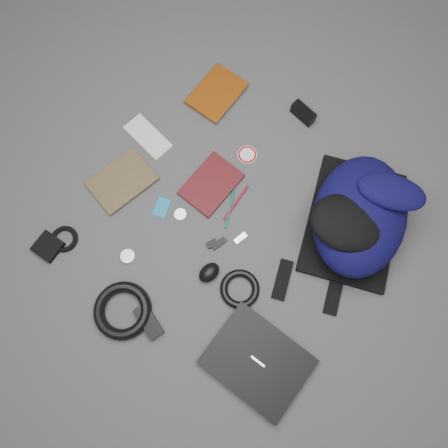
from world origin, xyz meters
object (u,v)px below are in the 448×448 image
Objects in this scene: mouse at (209,273)px; pouch at (48,247)px; comic_book at (109,165)px; laptop at (258,361)px; dvd_case at (211,184)px; power_brick at (149,321)px; textbook_red at (200,82)px; compact_camera at (303,113)px; backpack at (360,216)px.

pouch is at bearing -142.96° from mouse.
comic_book is 2.80× the size of mouse.
laptop is at bearing -14.68° from mouse.
dvd_case is 2.45× the size of pouch.
laptop is 1.51× the size of dvd_case.
dvd_case is at bearing 135.65° from mouse.
pouch is at bearing -158.69° from power_brick.
textbook_red is 2.16× the size of compact_camera.
mouse is (0.08, -0.71, -0.01)m from compact_camera.
compact_camera is (-0.39, 0.86, 0.01)m from laptop.
backpack reaches higher than comic_book.
backpack is at bearing 40.88° from pouch.
power_brick is (-0.07, -0.26, -0.01)m from mouse.
textbook_red is 1.01× the size of dvd_case.
backpack is 1.11m from pouch.
compact_camera is (0.41, 0.12, 0.02)m from textbook_red.
comic_book is 2.28× the size of compact_camera.
laptop is 2.69× the size of power_brick.
pouch is at bearing -71.76° from comic_book.
compact_camera reaches higher than laptop.
pouch is (0.03, -0.37, 0.00)m from comic_book.
textbook_red is at bearing 139.50° from mouse.
laptop is 3.23× the size of compact_camera.
mouse reaches higher than comic_book.
comic_book is 0.77m from compact_camera.
backpack is 6.06× the size of mouse.
power_brick is 1.37× the size of pouch.
dvd_case is 1.79× the size of power_brick.
power_brick is at bearing 1.14° from pouch.
backpack is 0.56m from mouse.
backpack reaches higher than power_brick.
compact_camera reaches higher than dvd_case.
pouch is at bearing -118.68° from dvd_case.
backpack is 5.62× the size of pouch.
laptop reaches higher than comic_book.
laptop reaches higher than textbook_red.
backpack is 0.94m from comic_book.
comic_book is 1.06× the size of dvd_case.
textbook_red is at bearing 138.19° from laptop.
laptop is 1.08m from textbook_red.
compact_camera is at bearing 16.81° from textbook_red.
power_brick reaches higher than textbook_red.
mouse is at bearing -74.77° from compact_camera.
comic_book is (-0.07, -0.49, -0.00)m from textbook_red.
backpack is 4.11× the size of power_brick.
mouse is (0.19, -0.27, 0.01)m from dvd_case.
textbook_red is 0.43m from compact_camera.
compact_camera is 0.97m from power_brick.
power_brick is (-0.38, -0.11, -0.00)m from laptop.
compact_camera is 1.23× the size of mouse.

